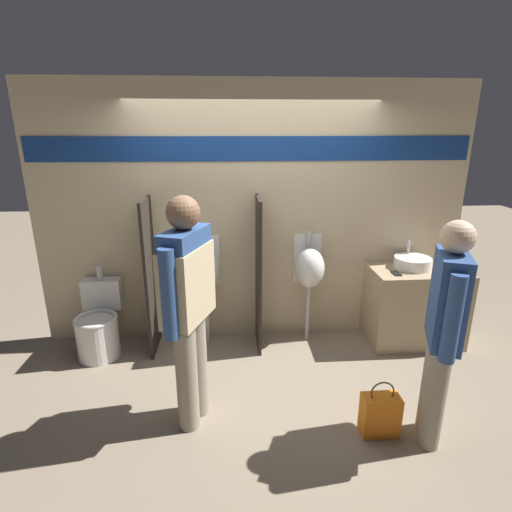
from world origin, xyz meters
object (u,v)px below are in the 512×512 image
(urinal_near_counter, at_px, (205,271))
(urinal_far, at_px, (309,268))
(sink_basin, at_px, (413,263))
(person_with_lanyard, at_px, (443,327))
(person_in_vest, at_px, (188,299))
(shopping_bag, at_px, (380,414))
(toilet, at_px, (99,327))
(cell_phone, at_px, (396,273))

(urinal_near_counter, bearing_deg, urinal_far, 0.00)
(sink_basin, xyz_separation_m, urinal_near_counter, (-2.18, 0.07, -0.06))
(urinal_near_counter, bearing_deg, person_with_lanyard, -42.14)
(urinal_far, relative_size, person_with_lanyard, 0.72)
(sink_basin, relative_size, urinal_far, 0.31)
(sink_basin, relative_size, urinal_near_counter, 0.31)
(urinal_far, xyz_separation_m, person_in_vest, (-1.15, -1.23, 0.22))
(urinal_near_counter, bearing_deg, person_in_vest, -92.46)
(person_in_vest, bearing_deg, shopping_bag, -79.03)
(person_in_vest, relative_size, shopping_bag, 3.97)
(toilet, bearing_deg, cell_phone, -1.40)
(urinal_near_counter, xyz_separation_m, person_in_vest, (-0.05, -1.23, 0.22))
(person_with_lanyard, xyz_separation_m, shopping_bag, (-0.35, 0.07, -0.76))
(sink_basin, height_order, toilet, sink_basin)
(cell_phone, relative_size, person_in_vest, 0.08)
(urinal_far, bearing_deg, sink_basin, -3.80)
(sink_basin, height_order, shopping_bag, sink_basin)
(cell_phone, relative_size, urinal_near_counter, 0.12)
(person_in_vest, distance_m, shopping_bag, 1.69)
(toilet, distance_m, person_in_vest, 1.66)
(person_with_lanyard, bearing_deg, urinal_far, 42.93)
(shopping_bag, bearing_deg, person_with_lanyard, -11.01)
(urinal_far, bearing_deg, cell_phone, -16.16)
(urinal_near_counter, height_order, shopping_bag, urinal_near_counter)
(urinal_far, bearing_deg, person_with_lanyard, -68.11)
(cell_phone, height_order, shopping_bag, cell_phone)
(sink_basin, height_order, urinal_near_counter, urinal_near_counter)
(sink_basin, relative_size, cell_phone, 2.72)
(urinal_far, xyz_separation_m, shopping_bag, (0.28, -1.49, -0.66))
(toilet, xyz_separation_m, person_in_vest, (1.04, -1.06, 0.75))
(sink_basin, relative_size, person_with_lanyard, 0.23)
(urinal_near_counter, distance_m, toilet, 1.22)
(cell_phone, bearing_deg, urinal_far, 163.84)
(cell_phone, relative_size, shopping_bag, 0.31)
(urinal_near_counter, bearing_deg, cell_phone, -7.18)
(sink_basin, height_order, person_in_vest, person_in_vest)
(urinal_far, bearing_deg, shopping_bag, -79.48)
(urinal_far, distance_m, person_in_vest, 1.70)
(toilet, bearing_deg, urinal_near_counter, 8.83)
(person_in_vest, height_order, shopping_bag, person_in_vest)
(urinal_near_counter, height_order, person_with_lanyard, person_with_lanyard)
(urinal_near_counter, xyz_separation_m, toilet, (-1.09, -0.17, -0.52))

